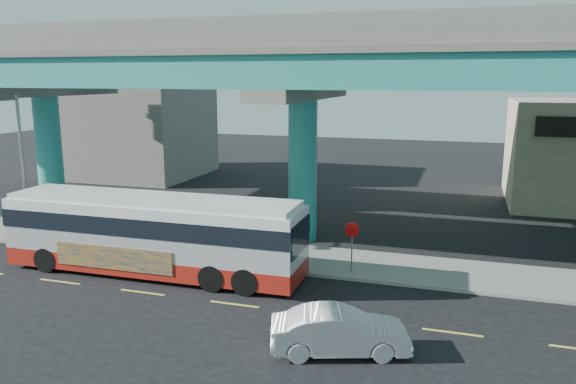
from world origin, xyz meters
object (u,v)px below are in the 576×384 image
(parked_car, at_px, (121,226))
(street_lamp, at_px, (13,148))
(transit_bus, at_px, (153,232))
(sedan, at_px, (340,332))
(stop_sign, at_px, (352,237))

(parked_car, height_order, street_lamp, street_lamp)
(transit_bus, relative_size, parked_car, 3.14)
(transit_bus, height_order, street_lamp, street_lamp)
(sedan, bearing_deg, street_lamp, 52.43)
(street_lamp, bearing_deg, transit_bus, -10.08)
(sedan, bearing_deg, stop_sign, -10.03)
(parked_car, distance_m, street_lamp, 6.49)
(parked_car, relative_size, street_lamp, 0.57)
(parked_car, bearing_deg, stop_sign, -113.23)
(sedan, relative_size, street_lamp, 0.61)
(transit_bus, xyz_separation_m, stop_sign, (8.34, 2.27, -0.14))
(street_lamp, distance_m, stop_sign, 17.34)
(transit_bus, xyz_separation_m, street_lamp, (-8.67, 1.54, 3.14))
(parked_car, bearing_deg, street_lamp, 98.99)
(transit_bus, distance_m, sedan, 10.56)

